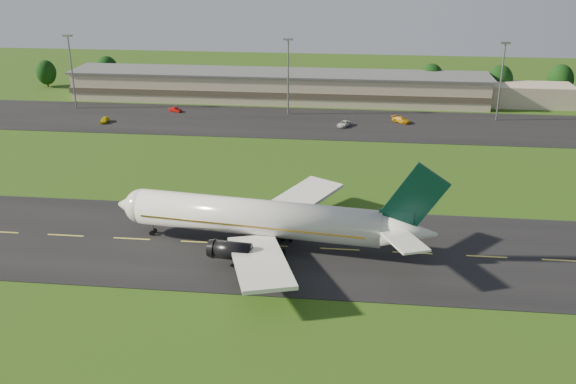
# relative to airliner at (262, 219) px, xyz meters

# --- Properties ---
(ground) EXTENTS (360.00, 360.00, 0.00)m
(ground) POSITION_rel_airliner_xyz_m (-10.07, 0.10, -4.66)
(ground) COLOR #274711
(ground) RESTS_ON ground
(taxiway) EXTENTS (220.00, 30.00, 0.10)m
(taxiway) POSITION_rel_airliner_xyz_m (-10.07, 0.10, -4.61)
(taxiway) COLOR black
(taxiway) RESTS_ON ground
(apron) EXTENTS (260.00, 30.00, 0.10)m
(apron) POSITION_rel_airliner_xyz_m (-10.07, 72.10, -4.61)
(apron) COLOR black
(apron) RESTS_ON ground
(airliner) EXTENTS (51.19, 41.87, 15.57)m
(airliner) POSITION_rel_airliner_xyz_m (0.00, 0.00, 0.00)
(airliner) COLOR white
(airliner) RESTS_ON ground
(terminal) EXTENTS (145.00, 16.00, 8.40)m
(terminal) POSITION_rel_airliner_xyz_m (-3.67, 96.29, -0.67)
(terminal) COLOR beige
(terminal) RESTS_ON ground
(light_mast_west) EXTENTS (2.40, 1.20, 20.35)m
(light_mast_west) POSITION_rel_airliner_xyz_m (-65.07, 80.10, 8.08)
(light_mast_west) COLOR gray
(light_mast_west) RESTS_ON ground
(light_mast_centre) EXTENTS (2.40, 1.20, 20.35)m
(light_mast_centre) POSITION_rel_airliner_xyz_m (-5.07, 80.10, 8.08)
(light_mast_centre) COLOR gray
(light_mast_centre) RESTS_ON ground
(light_mast_east) EXTENTS (2.40, 1.20, 20.35)m
(light_mast_east) POSITION_rel_airliner_xyz_m (49.93, 80.10, 8.08)
(light_mast_east) COLOR gray
(light_mast_east) RESTS_ON ground
(tree_line) EXTENTS (199.06, 10.25, 10.22)m
(tree_line) POSITION_rel_airliner_xyz_m (26.19, 106.06, 0.57)
(tree_line) COLOR black
(tree_line) RESTS_ON ground
(service_vehicle_a) EXTENTS (2.11, 4.36, 1.44)m
(service_vehicle_a) POSITION_rel_airliner_xyz_m (-51.38, 66.35, -3.84)
(service_vehicle_a) COLOR gold
(service_vehicle_a) RESTS_ON apron
(service_vehicle_b) EXTENTS (3.88, 2.40, 1.21)m
(service_vehicle_b) POSITION_rel_airliner_xyz_m (-36.20, 79.01, -3.96)
(service_vehicle_b) COLOR #9E0B0A
(service_vehicle_b) RESTS_ON apron
(service_vehicle_c) EXTENTS (4.01, 5.37, 1.36)m
(service_vehicle_c) POSITION_rel_airliner_xyz_m (10.39, 69.63, -3.88)
(service_vehicle_c) COLOR silver
(service_vehicle_c) RESTS_ON apron
(service_vehicle_d) EXTENTS (5.35, 4.99, 1.51)m
(service_vehicle_d) POSITION_rel_airliner_xyz_m (25.01, 74.75, -3.80)
(service_vehicle_d) COLOR #CE8F0C
(service_vehicle_d) RESTS_ON apron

